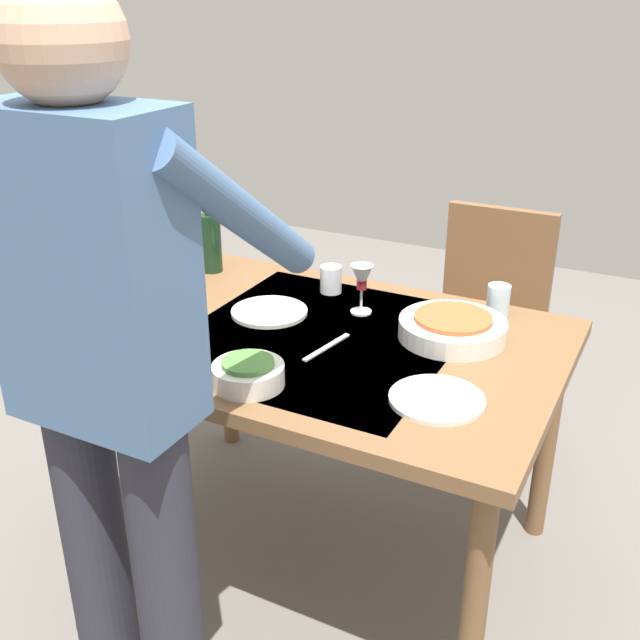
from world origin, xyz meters
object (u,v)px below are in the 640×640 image
side_bowl_bread (138,343)px  side_bowl_salad (248,373)px  dining_table (320,362)px  water_cup_near_left (331,279)px  dinner_plate_near (437,399)px  water_cup_near_right (130,300)px  dinner_plate_far (269,312)px  serving_bowl_pasta (452,327)px  person_server (112,372)px  wine_glass_left (362,280)px  water_cup_far_left (498,301)px  wine_bottle (211,240)px  chair_near (487,317)px

side_bowl_bread → side_bowl_salad: bearing=178.7°
dining_table → side_bowl_salad: bearing=84.9°
water_cup_near_left → dinner_plate_near: 0.73m
dining_table → side_bowl_bread: size_ratio=8.34×
water_cup_near_right → dinner_plate_far: 0.42m
water_cup_near_right → serving_bowl_pasta: 0.95m
person_server → side_bowl_bread: 0.53m
wine_glass_left → water_cup_far_left: (-0.37, -0.17, -0.06)m
water_cup_near_left → water_cup_near_right: water_cup_near_right is taller
dining_table → water_cup_near_right: (0.57, 0.13, 0.13)m
serving_bowl_pasta → side_bowl_bread: (0.71, 0.48, 0.00)m
serving_bowl_pasta → dinner_plate_near: (-0.08, 0.35, -0.03)m
wine_glass_left → serving_bowl_pasta: wine_glass_left is taller
water_cup_near_right → side_bowl_bread: bearing=134.6°
dinner_plate_near → wine_glass_left: bearing=-46.5°
wine_bottle → water_cup_near_left: size_ratio=3.40×
water_cup_near_right → dinner_plate_near: bearing=176.4°
chair_near → water_cup_far_left: bearing=106.8°
dining_table → water_cup_far_left: (-0.41, -0.37, 0.13)m
dining_table → water_cup_near_left: (0.12, -0.31, 0.12)m
serving_bowl_pasta → dinner_plate_far: serving_bowl_pasta is taller
water_cup_near_left → side_bowl_salad: (-0.09, 0.64, -0.01)m
wine_glass_left → serving_bowl_pasta: bearing=171.2°
water_cup_far_left → serving_bowl_pasta: size_ratio=0.32×
person_server → wine_glass_left: bearing=-97.5°
chair_near → water_cup_near_left: size_ratio=10.44×
water_cup_far_left → dinner_plate_far: (0.61, 0.30, -0.04)m
wine_bottle → water_cup_far_left: bearing=-175.8°
dining_table → chair_near: 0.90m
dinner_plate_near → side_bowl_bread: bearing=9.2°
wine_bottle → serving_bowl_pasta: bearing=171.2°
wine_bottle → water_cup_near_left: bearing=-178.4°
water_cup_far_left → water_cup_near_right: bearing=27.2°
chair_near → side_bowl_bread: 1.36m
water_cup_far_left → side_bowl_salad: bearing=58.2°
dinner_plate_near → dining_table: bearing=-25.1°
water_cup_far_left → serving_bowl_pasta: bearing=71.6°
wine_bottle → chair_near: bearing=-146.6°
water_cup_far_left → dinner_plate_near: size_ratio=0.42×
wine_bottle → dinner_plate_far: size_ratio=1.29×
dining_table → water_cup_near_left: bearing=-68.8°
water_cup_near_right → water_cup_far_left: bearing=-152.8°
chair_near → serving_bowl_pasta: chair_near is taller
wine_glass_left → dinner_plate_far: (0.24, 0.13, -0.10)m
serving_bowl_pasta → side_bowl_salad: bearing=53.3°
person_server → side_bowl_salad: 0.44m
dining_table → wine_bottle: 0.67m
wine_glass_left → water_cup_far_left: 0.41m
side_bowl_bread → dinner_plate_near: bearing=-170.8°
chair_near → water_cup_near_right: size_ratio=9.25×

